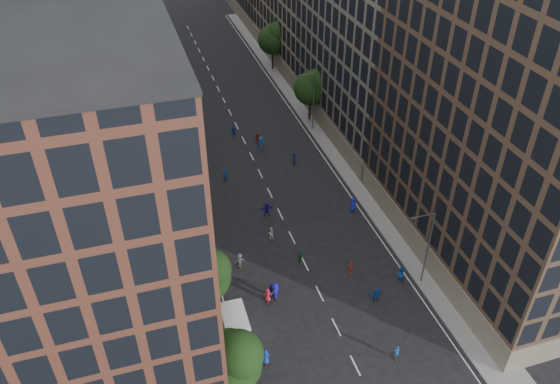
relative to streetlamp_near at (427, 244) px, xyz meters
The scene contains 37 objects.
ground 30.30m from the streetlamp_near, 110.32° to the left, with size 240.00×240.00×0.00m, color black.
sidewalk_left 42.27m from the streetlamp_near, 122.21° to the left, with size 4.00×105.00×0.15m, color slate.
sidewalk_right 35.90m from the streetlamp_near, 87.37° to the left, with size 4.00×105.00×0.15m, color slate.
bldg_left_a 30.99m from the streetlamp_near, behind, with size 14.00×22.00×30.00m, color #532C1F.
bldg_left_b 39.13m from the streetlamp_near, 141.93° to the left, with size 14.00×26.00×34.00m, color #7E6D53.
bldg_left_c 55.29m from the streetlamp_near, 122.56° to the left, with size 14.00×20.00×28.00m, color #532C1F.
bldg_right_a 15.75m from the streetlamp_near, 19.17° to the left, with size 14.00×30.00×36.00m, color #463225.
bldg_right_b 35.03m from the streetlamp_near, 74.90° to the left, with size 14.00×28.00×33.00m, color #605A4F.
tree_left_0 22.89m from the streetlamp_near, 159.12° to the right, with size 5.20×5.20×8.83m.
tree_left_1 21.47m from the streetlamp_near, behind, with size 4.80×4.80×8.21m.
tree_left_2 25.48m from the streetlamp_near, 147.07° to the left, with size 5.60×5.60×9.45m.
tree_left_3 35.12m from the streetlamp_near, 127.52° to the left, with size 5.00×5.00×8.58m.
tree_left_4 48.78m from the streetlamp_near, 115.99° to the left, with size 5.40×5.40×9.08m.
tree_left_5 63.57m from the streetlamp_near, 109.66° to the left, with size 4.80×4.80×8.33m.
tree_right_a 35.87m from the streetlamp_near, 88.38° to the left, with size 5.00×5.00×8.39m.
tree_right_b 55.86m from the streetlamp_near, 88.95° to the left, with size 5.20×5.20×8.83m.
streetlamp_near is the anchor object (origin of this frame).
streetlamp_far 33.00m from the streetlamp_near, 90.00° to the left, with size 2.64×0.22×9.06m.
cargo_van 20.08m from the streetlamp_near, behind, with size 2.40×5.01×2.65m.
skater_0 19.01m from the streetlamp_near, 164.67° to the right, with size 0.80×0.52×1.63m, color #13389C.
skater_1 11.16m from the streetlamp_near, 130.29° to the right, with size 0.56×0.37×1.54m, color #13459C.
skater_2 4.66m from the streetlamp_near, 158.07° to the left, with size 0.93×0.73×1.92m, color #13419F.
skater_3 15.58m from the streetlamp_near, behind, with size 1.21×0.70×1.87m, color #1A15AE.
skater_4 15.98m from the streetlamp_near, 169.84° to the left, with size 0.88×0.37×1.50m, color navy.
skater_5 7.02m from the streetlamp_near, 168.52° to the right, with size 1.56×0.50×1.68m, color #124596.
skater_6 16.38m from the streetlamp_near, behind, with size 0.78×0.51×1.60m, color #AC1C29.
skater_7 8.32m from the streetlamp_near, 152.75° to the left, with size 0.61×0.40×1.67m, color maroon.
skater_8 17.38m from the streetlamp_near, 139.04° to the left, with size 0.74×0.57×1.52m, color white.
skater_9 19.27m from the streetlamp_near, 156.03° to the left, with size 1.13×0.65×1.74m, color #414045.
skater_10 13.24m from the streetlamp_near, 149.46° to the left, with size 0.97×0.40×1.65m, color #1B5C36.
skater_11 19.85m from the streetlamp_near, 128.24° to the left, with size 1.61×0.51×1.74m, color #1B13A1.
skater_12 13.75m from the streetlamp_near, 98.21° to the left, with size 0.92×0.60×1.87m, color #161EB9.
skater_13 28.64m from the streetlamp_near, 122.31° to the left, with size 0.62×0.41×1.69m, color #143CA7.
skater_14 25.89m from the streetlamp_near, 102.30° to the left, with size 0.76×0.59×1.56m, color #143BA7.
skater_15 31.61m from the streetlamp_near, 105.91° to the left, with size 1.17×0.67×1.81m, color #164CB6.
skater_16 36.61m from the streetlamp_near, 108.41° to the left, with size 1.09×0.45×1.85m, color #124297.
skater_17 33.14m from the streetlamp_near, 105.25° to the left, with size 1.44×0.46×1.56m, color #A2251B.
Camera 1 is at (-15.13, -21.96, 40.81)m, focal length 35.00 mm.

